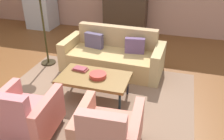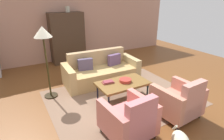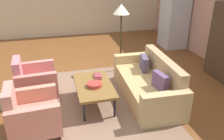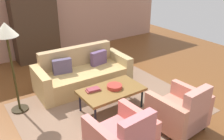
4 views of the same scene
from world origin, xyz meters
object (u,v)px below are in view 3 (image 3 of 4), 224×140
object	(u,v)px
coffee_table	(94,86)
book_stack	(98,76)
couch	(150,84)
floor_lamp	(121,15)
armchair_left	(33,82)
armchair_right	(30,115)
refrigerator	(174,19)
fruit_bowl	(94,85)

from	to	relation	value
coffee_table	book_stack	distance (m)	0.35
couch	floor_lamp	bearing A→B (deg)	9.85
armchair_left	armchair_right	xyz separation A→B (m)	(1.20, 0.00, 0.00)
couch	floor_lamp	size ratio (longest dim) A/B	1.24
couch	refrigerator	distance (m)	3.63
floor_lamp	coffee_table	bearing A→B (deg)	-33.62
couch	coffee_table	xyz separation A→B (m)	(-0.00, -1.19, 0.11)
couch	fruit_bowl	bearing A→B (deg)	95.33
coffee_table	armchair_left	world-z (taller)	armchair_left
couch	armchair_right	bearing A→B (deg)	106.39
armchair_left	floor_lamp	bearing A→B (deg)	108.80
coffee_table	armchair_right	world-z (taller)	armchair_right
armchair_left	refrigerator	bearing A→B (deg)	114.42
book_stack	couch	bearing A→B (deg)	73.13
refrigerator	armchair_right	bearing A→B (deg)	-51.22
book_stack	refrigerator	xyz separation A→B (m)	(-2.62, 3.09, 0.46)
armchair_right	fruit_bowl	world-z (taller)	armchair_right
armchair_right	refrigerator	size ratio (longest dim) A/B	0.48
armchair_left	floor_lamp	xyz separation A→B (m)	(-0.88, 2.15, 1.10)
refrigerator	floor_lamp	size ratio (longest dim) A/B	1.08
fruit_bowl	refrigerator	xyz separation A→B (m)	(-3.00, 3.23, 0.45)
armchair_left	armchair_right	distance (m)	1.20
armchair_left	fruit_bowl	world-z (taller)	armchair_left
refrigerator	couch	bearing A→B (deg)	-34.90
armchair_left	floor_lamp	size ratio (longest dim) A/B	0.51
book_stack	armchair_right	bearing A→B (deg)	-54.99
couch	fruit_bowl	size ratio (longest dim) A/B	7.37
armchair_left	couch	bearing A→B (deg)	72.18
armchair_left	floor_lamp	world-z (taller)	floor_lamp
coffee_table	armchair_left	xyz separation A→B (m)	(-0.60, -1.17, -0.06)
coffee_table	couch	bearing A→B (deg)	89.85
couch	refrigerator	xyz separation A→B (m)	(-2.93, 2.05, 0.64)
floor_lamp	refrigerator	bearing A→B (deg)	122.83
coffee_table	refrigerator	world-z (taller)	refrigerator
armchair_right	fruit_bowl	xyz separation A→B (m)	(-0.53, 1.17, 0.13)
coffee_table	fruit_bowl	world-z (taller)	fruit_bowl
couch	armchair_right	xyz separation A→B (m)	(0.60, -2.35, 0.06)
armchair_left	refrigerator	xyz separation A→B (m)	(-2.33, 4.40, 0.58)
couch	book_stack	world-z (taller)	couch
couch	floor_lamp	world-z (taller)	floor_lamp
floor_lamp	book_stack	bearing A→B (deg)	-35.77
armchair_left	armchair_right	world-z (taller)	same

